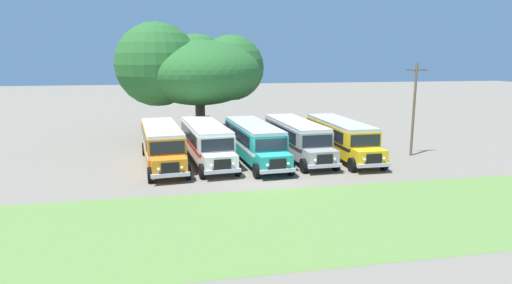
# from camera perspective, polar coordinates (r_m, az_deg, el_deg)

# --- Properties ---
(ground_plane) EXTENTS (220.00, 220.00, 0.00)m
(ground_plane) POSITION_cam_1_polar(r_m,az_deg,el_deg) (27.78, 1.77, -4.95)
(ground_plane) COLOR slate
(foreground_grass_strip) EXTENTS (80.00, 10.00, 0.01)m
(foreground_grass_strip) POSITION_cam_1_polar(r_m,az_deg,el_deg) (21.12, 6.26, -10.25)
(foreground_grass_strip) COLOR olive
(foreground_grass_strip) RESTS_ON ground_plane
(parked_bus_slot_0) EXTENTS (3.63, 10.98, 2.82)m
(parked_bus_slot_0) POSITION_cam_1_polar(r_m,az_deg,el_deg) (32.21, -12.47, -0.09)
(parked_bus_slot_0) COLOR orange
(parked_bus_slot_0) RESTS_ON ground_plane
(parked_bus_slot_1) EXTENTS (3.62, 10.98, 2.82)m
(parked_bus_slot_1) POSITION_cam_1_polar(r_m,az_deg,el_deg) (32.56, -6.70, 0.21)
(parked_bus_slot_1) COLOR silver
(parked_bus_slot_1) RESTS_ON ground_plane
(parked_bus_slot_2) EXTENTS (3.38, 10.95, 2.82)m
(parked_bus_slot_2) POSITION_cam_1_polar(r_m,az_deg,el_deg) (32.48, -0.24, 0.26)
(parked_bus_slot_2) COLOR teal
(parked_bus_slot_2) RESTS_ON ground_plane
(parked_bus_slot_3) EXTENTS (3.14, 10.90, 2.82)m
(parked_bus_slot_3) POSITION_cam_1_polar(r_m,az_deg,el_deg) (33.96, 5.46, 0.69)
(parked_bus_slot_3) COLOR #9E9993
(parked_bus_slot_3) RESTS_ON ground_plane
(parked_bus_slot_4) EXTENTS (2.76, 10.85, 2.82)m
(parked_bus_slot_4) POSITION_cam_1_polar(r_m,az_deg,el_deg) (34.69, 11.29, 0.74)
(parked_bus_slot_4) COLOR yellow
(parked_bus_slot_4) RESTS_ON ground_plane
(broad_shade_tree) EXTENTS (14.37, 13.81, 11.02)m
(broad_shade_tree) POSITION_cam_1_polar(r_m,az_deg,el_deg) (42.53, -8.21, 9.62)
(broad_shade_tree) COLOR brown
(broad_shade_tree) RESTS_ON ground_plane
(utility_pole) EXTENTS (1.80, 0.20, 7.42)m
(utility_pole) POSITION_cam_1_polar(r_m,az_deg,el_deg) (36.03, 20.41, 4.46)
(utility_pole) COLOR brown
(utility_pole) RESTS_ON ground_plane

